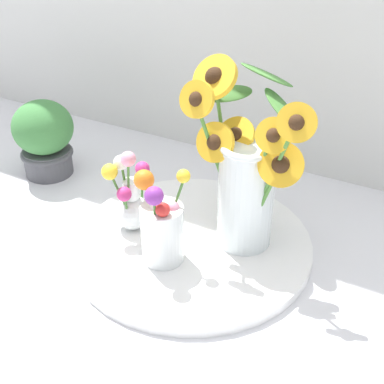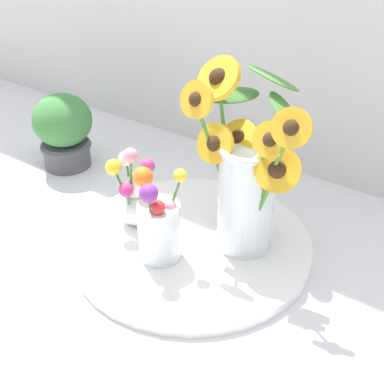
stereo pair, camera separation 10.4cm
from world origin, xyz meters
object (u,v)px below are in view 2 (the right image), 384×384
(serving_tray, at_px, (192,244))
(mason_jar_sunflowers, at_px, (246,181))
(vase_small_center, at_px, (158,225))
(vase_bulb_right, at_px, (134,197))
(potted_plant, at_px, (64,130))

(serving_tray, distance_m, mason_jar_sunflowers, 0.19)
(vase_small_center, bearing_deg, mason_jar_sunflowers, 48.29)
(vase_bulb_right, height_order, potted_plant, vase_bulb_right)
(mason_jar_sunflowers, distance_m, potted_plant, 0.57)
(serving_tray, height_order, vase_small_center, vase_small_center)
(vase_small_center, xyz_separation_m, potted_plant, (-0.45, 0.18, 0.01))
(serving_tray, relative_size, potted_plant, 2.52)
(vase_small_center, bearing_deg, serving_tray, 72.28)
(serving_tray, relative_size, mason_jar_sunflowers, 1.31)
(mason_jar_sunflowers, xyz_separation_m, vase_small_center, (-0.11, -0.13, -0.07))
(potted_plant, bearing_deg, serving_tray, -12.56)
(vase_bulb_right, distance_m, potted_plant, 0.36)
(vase_bulb_right, bearing_deg, mason_jar_sunflowers, 17.49)
(serving_tray, distance_m, vase_bulb_right, 0.16)
(serving_tray, xyz_separation_m, mason_jar_sunflowers, (0.09, 0.05, 0.16))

